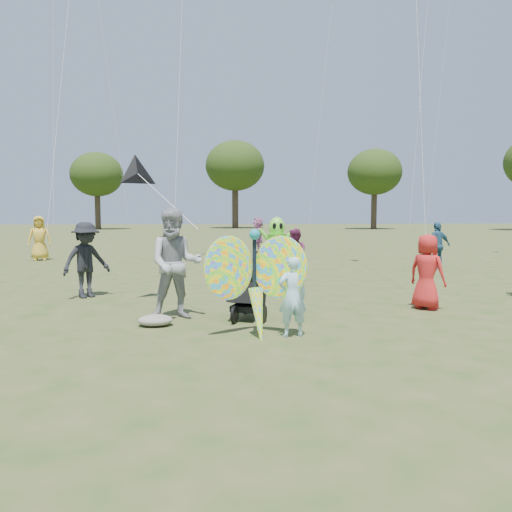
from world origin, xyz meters
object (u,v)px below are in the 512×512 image
Objects in this scene: crowd_a at (427,272)px; crowd_c at (437,246)px; crowd_e at (295,257)px; child_girl at (292,296)px; alien_kite at (277,245)px; jogging_stroller at (247,284)px; crowd_g at (39,238)px; adult_man at (175,264)px; butterfly_kite at (256,282)px; crowd_b at (86,260)px; crowd_j at (258,235)px.

crowd_a is 0.93× the size of crowd_c.
crowd_e is (-5.28, -3.17, -0.05)m from crowd_c.
crowd_a reaches higher than child_girl.
crowd_c is 6.04m from alien_kite.
crowd_a is at bearing 32.12° from jogging_stroller.
crowd_g reaches higher than child_girl.
jogging_stroller is at bearing -6.68° from adult_man.
crowd_a is at bearing -59.91° from crowd_g.
butterfly_kite is (-1.48, -5.32, 0.09)m from crowd_e.
crowd_b is 5.08m from crowd_e.
alien_kite is at bearing -52.30° from crowd_g.
alien_kite is at bearing 61.08° from adult_man.
crowd_g is 9.34m from crowd_j.
crowd_b is 0.99× the size of crowd_j.
crowd_g is at bearing 119.73° from butterfly_kite.
alien_kite is at bearing -12.58° from crowd_a.
butterfly_kite is at bearing -50.54° from adult_man.
child_girl is 5.43m from crowd_e.
jogging_stroller is at bearing -76.97° from crowd_b.
butterfly_kite is (-1.51, -15.83, -0.01)m from crowd_j.
crowd_e is 1.27× the size of jogging_stroller.
alien_kite reaches higher than butterfly_kite.
crowd_j reaches higher than jogging_stroller.
child_girl is 10.54m from crowd_c.
adult_man is at bearing -89.12° from crowd_b.
butterfly_kite is at bearing -100.27° from alien_kite.
crowd_b is 0.94× the size of crowd_g.
alien_kite reaches higher than crowd_a.
child_girl is 15.14m from crowd_g.
crowd_j is at bearing -64.49° from crowd_c.
crowd_e is at bearing -10.47° from crowd_a.
crowd_e is 0.84× the size of alien_kite.
crowd_a is 0.83× the size of alien_kite.
alien_kite is (-0.37, -9.55, 0.14)m from crowd_j.
adult_man is 4.78m from crowd_e.
child_girl is 1.06× the size of jogging_stroller.
adult_man is at bearing -47.38° from child_girl.
crowd_b is 1.44× the size of jogging_stroller.
crowd_j is at bearing -32.49° from crowd_a.
crowd_b is at bearing 14.81° from crowd_c.
child_girl is 0.70× the size of crowd_g.
crowd_j reaches higher than child_girl.
crowd_g reaches higher than crowd_c.
crowd_e is 11.63m from crowd_g.
crowd_a is at bearing 28.49° from butterfly_kite.
crowd_b is at bearing -151.21° from alien_kite.
crowd_a is at bearing 53.46° from crowd_c.
crowd_j is (2.79, 14.41, -0.13)m from adult_man.
crowd_j is at bearing -102.38° from child_girl.
crowd_a is 0.80× the size of butterfly_kite.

